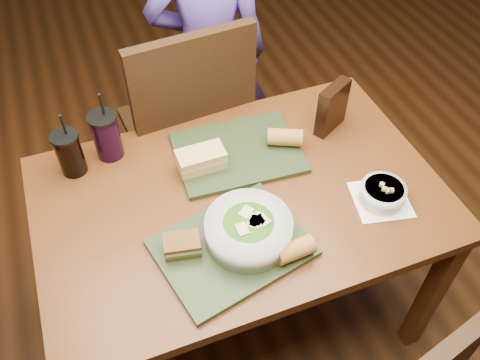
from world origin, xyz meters
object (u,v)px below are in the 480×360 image
Objects in this scene: chair_far at (190,125)px; soup_bowl at (383,193)px; tray_near at (232,248)px; baguette_far at (285,137)px; cup_cola at (70,153)px; diner at (209,57)px; baguette_near at (295,250)px; cup_berry at (106,135)px; salad_bowl at (249,229)px; sandwich_near at (182,245)px; dining_table at (240,212)px; tray_far at (238,152)px; chip_bag at (332,108)px; sandwich_far at (201,159)px.

soup_bowl is (0.42, -0.72, 0.18)m from chair_far.
baguette_far reaches higher than tray_near.
diner is at bearing 38.67° from cup_cola.
diner is at bearing 103.54° from soup_bowl.
baguette_near is 0.74m from cup_berry.
salad_bowl is 1.24× the size of soup_bowl.
baguette_near is (0.29, -0.13, 0.00)m from sandwich_near.
salad_bowl is at bearing -92.38° from chair_far.
baguette_far reaches higher than dining_table.
cup_berry is (-0.25, 0.53, 0.08)m from tray_near.
soup_bowl is (0.41, -0.18, 0.12)m from dining_table.
cup_cola is (-0.65, -0.52, 0.12)m from diner.
sandwich_near reaches higher than tray_far.
cup_cola reaches higher than baguette_far.
tray_near is 0.51m from soup_bowl.
chair_far reaches higher than baguette_far.
chair_far is 4.43× the size of cup_cola.
chair_far is 4.24× the size of salad_bowl.
chair_far is 0.85m from baguette_near.
chip_bag is at bearing 125.89° from diner.
diner is 12.73× the size of baguette_near.
tray_far is (0.06, 0.18, 0.10)m from dining_table.
cup_berry reaches higher than cup_cola.
tray_far is at bearing -79.09° from chair_far.
chair_far is 9.37× the size of sandwich_near.
chip_bag is (0.90, -0.11, 0.01)m from cup_cola.
diner is 0.84m from cup_cola.
soup_bowl is (0.35, -0.36, 0.02)m from tray_far.
dining_table is 0.21m from tray_far.
chip_bag is at bearing 38.42° from salad_bowl.
cup_cola is (-0.38, 0.49, 0.07)m from tray_near.
chair_far is at bearing 83.32° from tray_near.
soup_bowl is at bearing -2.63° from sandwich_near.
baguette_far is at bearing 51.13° from salad_bowl.
sandwich_far is at bearing 155.25° from chip_bag.
baguette_near is (0.07, -0.83, 0.19)m from chair_far.
baguette_near is at bearing -47.51° from cup_cola.
chair_far is 0.77× the size of diner.
soup_bowl is at bearing 117.88° from diner.
chip_bag is (0.77, -0.15, 0.01)m from cup_berry.
chair_far is at bearing 100.91° from tray_far.
sandwich_far is at bearing -34.09° from cup_berry.
diner is at bearing 78.02° from salad_bowl.
sandwich_far is 1.33× the size of baguette_far.
soup_bowl is at bearing 0.89° from tray_near.
sandwich_far is at bearing 62.75° from sandwich_near.
salad_bowl is 2.13× the size of baguette_far.
salad_bowl reaches higher than tray_far.
chip_bag reaches higher than dining_table.
dining_table is 0.24m from tray_near.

